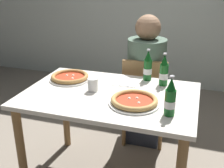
# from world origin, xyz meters

# --- Properties ---
(dining_table_main) EXTENTS (1.20, 0.80, 0.75)m
(dining_table_main) POSITION_xyz_m (0.00, 0.00, 0.64)
(dining_table_main) COLOR silver
(dining_table_main) RESTS_ON ground_plane
(chair_behind_table) EXTENTS (0.44, 0.44, 0.85)m
(chair_behind_table) POSITION_xyz_m (0.13, 0.61, 0.48)
(chair_behind_table) COLOR olive
(chair_behind_table) RESTS_ON ground_plane
(diner_seated) EXTENTS (0.34, 0.34, 1.21)m
(diner_seated) POSITION_xyz_m (0.13, 0.66, 0.58)
(diner_seated) COLOR #2D3342
(diner_seated) RESTS_ON ground_plane
(pizza_margherita_near) EXTENTS (0.33, 0.33, 0.04)m
(pizza_margherita_near) POSITION_xyz_m (0.20, -0.12, 0.77)
(pizza_margherita_near) COLOR white
(pizza_margherita_near) RESTS_ON dining_table_main
(pizza_marinara_far) EXTENTS (0.32, 0.32, 0.04)m
(pizza_marinara_far) POSITION_xyz_m (-0.38, 0.15, 0.77)
(pizza_marinara_far) COLOR white
(pizza_marinara_far) RESTS_ON dining_table_main
(beer_bottle_left) EXTENTS (0.07, 0.07, 0.25)m
(beer_bottle_left) POSITION_xyz_m (0.43, -0.20, 0.85)
(beer_bottle_left) COLOR #14591E
(beer_bottle_left) RESTS_ON dining_table_main
(beer_bottle_center) EXTENTS (0.07, 0.07, 0.25)m
(beer_bottle_center) POSITION_xyz_m (0.33, 0.27, 0.85)
(beer_bottle_center) COLOR #14591E
(beer_bottle_center) RESTS_ON dining_table_main
(beer_bottle_right) EXTENTS (0.07, 0.07, 0.25)m
(beer_bottle_right) POSITION_xyz_m (0.20, 0.34, 0.85)
(beer_bottle_right) COLOR #14591E
(beer_bottle_right) RESTS_ON dining_table_main
(napkin_with_cutlery) EXTENTS (0.19, 0.19, 0.01)m
(napkin_with_cutlery) POSITION_xyz_m (0.05, 0.23, 0.75)
(napkin_with_cutlery) COLOR white
(napkin_with_cutlery) RESTS_ON dining_table_main
(paper_cup) EXTENTS (0.07, 0.07, 0.09)m
(paper_cup) POSITION_xyz_m (-0.13, 0.00, 0.80)
(paper_cup) COLOR white
(paper_cup) RESTS_ON dining_table_main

